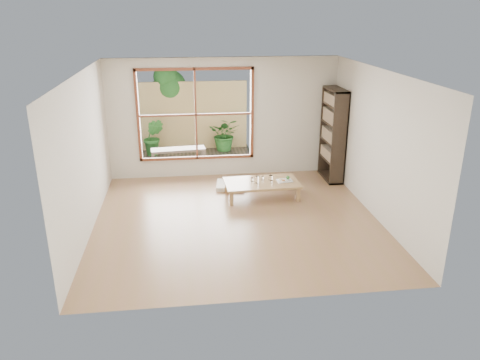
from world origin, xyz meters
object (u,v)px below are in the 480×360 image
object	(u,v)px
low_table	(262,184)
food_tray	(285,180)
bookshelf	(333,135)
garden_bench	(178,151)

from	to	relation	value
low_table	food_tray	world-z (taller)	food_tray
bookshelf	food_tray	distance (m)	1.66
food_tray	garden_bench	bearing A→B (deg)	128.93
low_table	bookshelf	bearing A→B (deg)	25.73
food_tray	garden_bench	world-z (taller)	garden_bench
food_tray	garden_bench	distance (m)	3.05
bookshelf	garden_bench	size ratio (longest dim) A/B	1.52
bookshelf	garden_bench	bearing A→B (deg)	158.83
low_table	garden_bench	world-z (taller)	garden_bench
bookshelf	garden_bench	distance (m)	3.64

